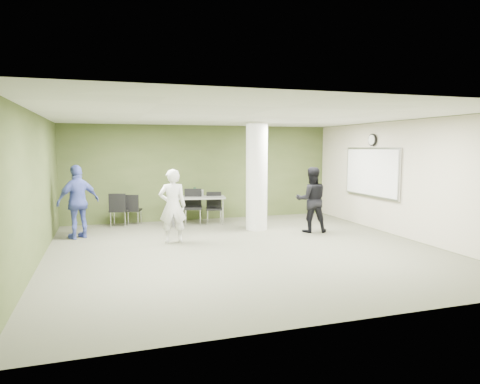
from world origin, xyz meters
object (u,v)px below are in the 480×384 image
object	(u,v)px
man_black	(311,200)
man_blue	(78,202)
woman_white	(173,206)
chair_back_left	(118,207)
folding_table	(196,198)

from	to	relation	value
man_black	man_blue	distance (m)	5.69
woman_white	man_blue	distance (m)	2.35
chair_back_left	man_blue	xyz separation A→B (m)	(-0.95, -1.15, 0.33)
folding_table	chair_back_left	world-z (taller)	folding_table
folding_table	man_black	bearing A→B (deg)	-28.46
woman_white	man_black	bearing A→B (deg)	-174.75
woman_white	man_black	distance (m)	3.55
man_black	man_blue	bearing A→B (deg)	4.86
folding_table	chair_back_left	size ratio (longest dim) A/B	1.85
chair_back_left	man_blue	distance (m)	1.53
chair_back_left	woman_white	bearing A→B (deg)	131.13
woman_white	man_black	xyz separation A→B (m)	(3.55, 0.14, -0.01)
folding_table	chair_back_left	distance (m)	2.10
woman_white	folding_table	bearing A→B (deg)	-111.51
chair_back_left	man_black	bearing A→B (deg)	170.49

